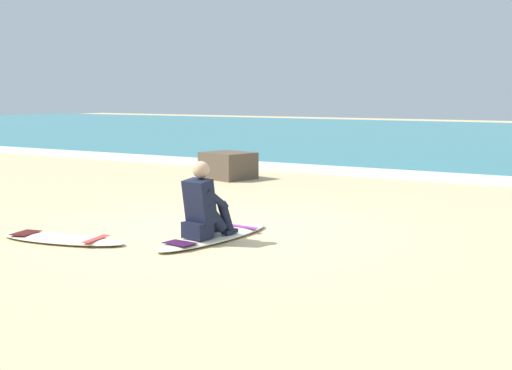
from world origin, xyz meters
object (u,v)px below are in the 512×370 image
object	(u,v)px
surfboard_spare_near	(62,239)
shoreline_rock	(228,165)
surfboard_main	(215,237)
surfer_seated	(204,208)

from	to	relation	value
surfboard_spare_near	shoreline_rock	distance (m)	6.55
shoreline_rock	surfboard_spare_near	bearing A→B (deg)	-75.54
surfboard_main	surfer_seated	bearing A→B (deg)	-93.26
surfboard_main	surfer_seated	xyz separation A→B (m)	(-0.01, -0.21, 0.40)
surfboard_spare_near	shoreline_rock	xyz separation A→B (m)	(-1.63, 6.34, 0.25)
surfer_seated	shoreline_rock	bearing A→B (deg)	120.25
surfer_seated	surfboard_spare_near	size ratio (longest dim) A/B	0.52
shoreline_rock	surfboard_main	bearing A→B (deg)	-58.68
surfboard_main	surfer_seated	size ratio (longest dim) A/B	2.23
surfboard_spare_near	shoreline_rock	size ratio (longest dim) A/B	1.81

